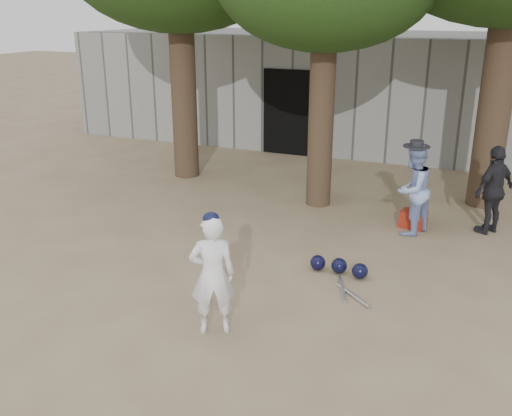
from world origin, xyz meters
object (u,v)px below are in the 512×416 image
at_px(red_bag, 413,219).
at_px(boy_player, 213,275).
at_px(spectator_blue, 412,190).
at_px(spectator_dark, 494,190).

bearing_deg(red_bag, boy_player, -111.27).
relative_size(spectator_blue, red_bag, 3.71).
height_order(boy_player, red_bag, boy_player).
relative_size(boy_player, spectator_dark, 0.96).
distance_m(spectator_dark, red_bag, 1.41).
height_order(boy_player, spectator_dark, spectator_dark).
distance_m(spectator_blue, red_bag, 0.70).
relative_size(boy_player, red_bag, 3.52).
height_order(spectator_blue, spectator_dark, spectator_blue).
distance_m(spectator_blue, spectator_dark, 1.39).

